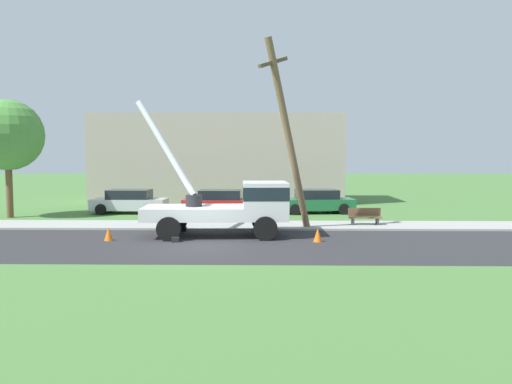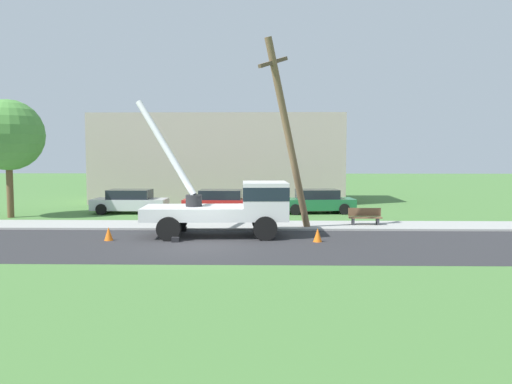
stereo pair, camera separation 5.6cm
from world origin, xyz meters
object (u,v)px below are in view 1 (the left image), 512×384
object	(u,v)px
traffic_cone_ahead	(318,235)
roadside_tree_near	(7,135)
utility_truck	(235,204)
leaning_utility_pole	(288,135)
parked_sedan_red	(220,202)
park_bench	(365,217)
parked_sedan_silver	(130,201)
parked_sedan_green	(317,201)
traffic_cone_behind	(109,234)

from	to	relation	value
traffic_cone_ahead	roadside_tree_near	xyz separation A→B (m)	(-16.43, 7.60, 4.31)
utility_truck	leaning_utility_pole	distance (m)	4.01
parked_sedan_red	park_bench	xyz separation A→B (m)	(7.58, -5.23, -0.25)
utility_truck	parked_sedan_silver	bearing A→B (deg)	129.29
leaning_utility_pole	park_bench	size ratio (longest dim) A/B	5.41
parked_sedan_red	roadside_tree_near	bearing A→B (deg)	-169.69
parked_sedan_green	park_bench	size ratio (longest dim) A/B	2.85
utility_truck	roadside_tree_near	world-z (taller)	roadside_tree_near
parked_sedan_silver	parked_sedan_green	distance (m)	11.25
parked_sedan_green	park_bench	distance (m)	5.96
utility_truck	traffic_cone_behind	distance (m)	5.43
parked_sedan_red	roadside_tree_near	size ratio (longest dim) A/B	0.67
leaning_utility_pole	park_bench	distance (m)	5.83
leaning_utility_pole	parked_sedan_green	world-z (taller)	leaning_utility_pole
traffic_cone_ahead	parked_sedan_silver	size ratio (longest dim) A/B	0.13
traffic_cone_behind	parked_sedan_red	bearing A→B (deg)	68.54
leaning_utility_pole	traffic_cone_behind	size ratio (longest dim) A/B	15.46
utility_truck	parked_sedan_red	size ratio (longest dim) A/B	1.55
traffic_cone_behind	leaning_utility_pole	bearing A→B (deg)	18.74
utility_truck	park_bench	bearing A→B (deg)	26.07
parked_sedan_red	roadside_tree_near	world-z (taller)	roadside_tree_near
utility_truck	traffic_cone_behind	xyz separation A→B (m)	(-5.14, -1.30, -1.13)
parked_sedan_green	parked_sedan_red	bearing A→B (deg)	-175.67
traffic_cone_behind	parked_sedan_silver	size ratio (longest dim) A/B	0.13
utility_truck	parked_sedan_green	world-z (taller)	utility_truck
utility_truck	parked_sedan_silver	size ratio (longest dim) A/B	1.55
parked_sedan_silver	parked_sedan_green	bearing A→B (deg)	1.69
park_bench	roadside_tree_near	distance (m)	19.88
traffic_cone_ahead	parked_sedan_red	bearing A→B (deg)	116.40
utility_truck	parked_sedan_silver	xyz separation A→B (m)	(-6.85, 8.37, -0.70)
leaning_utility_pole	parked_sedan_red	size ratio (longest dim) A/B	1.95
parked_sedan_silver	park_bench	bearing A→B (deg)	-22.25
parked_sedan_silver	roadside_tree_near	bearing A→B (deg)	-160.13
park_bench	parked_sedan_silver	bearing A→B (deg)	157.75
leaning_utility_pole	traffic_cone_ahead	xyz separation A→B (m)	(1.11, -2.68, -4.15)
utility_truck	roadside_tree_near	bearing A→B (deg)	154.66
leaning_utility_pole	park_bench	world-z (taller)	leaning_utility_pole
traffic_cone_behind	parked_sedan_silver	xyz separation A→B (m)	(-1.71, 9.68, 0.43)
parked_sedan_red	parked_sedan_silver	bearing A→B (deg)	178.88
traffic_cone_ahead	park_bench	xyz separation A→B (m)	(2.76, 4.48, 0.18)
parked_sedan_green	roadside_tree_near	world-z (taller)	roadside_tree_near
utility_truck	traffic_cone_ahead	distance (m)	3.90
parked_sedan_silver	parked_sedan_red	bearing A→B (deg)	-1.12
utility_truck	parked_sedan_green	size ratio (longest dim) A/B	1.51
parked_sedan_red	traffic_cone_behind	bearing A→B (deg)	-111.46
park_bench	roadside_tree_near	world-z (taller)	roadside_tree_near
parked_sedan_green	traffic_cone_ahead	bearing A→B (deg)	-95.39
traffic_cone_behind	roadside_tree_near	size ratio (longest dim) A/B	0.09
utility_truck	traffic_cone_behind	world-z (taller)	utility_truck
utility_truck	roadside_tree_near	distance (m)	14.72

